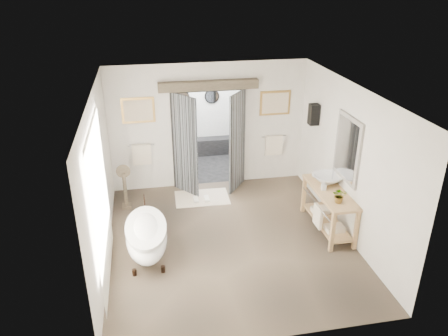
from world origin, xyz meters
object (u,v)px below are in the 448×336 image
Objects in this scene: vanity at (328,207)px; basin at (328,180)px; rug at (202,198)px; clawfoot_tub at (146,235)px.

basin is at bearing 75.20° from vanity.
clawfoot_tub is at bearing -123.38° from rug.
basin is at bearing -31.84° from rug.
vanity reaches higher than clawfoot_tub.
vanity is 2.88m from rug.
rug is (1.26, 1.92, -0.38)m from clawfoot_tub.
rug is (-2.24, 1.73, -0.50)m from vanity.
basin reaches higher than rug.
clawfoot_tub is at bearing -176.99° from vanity.
clawfoot_tub is 1.03× the size of vanity.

